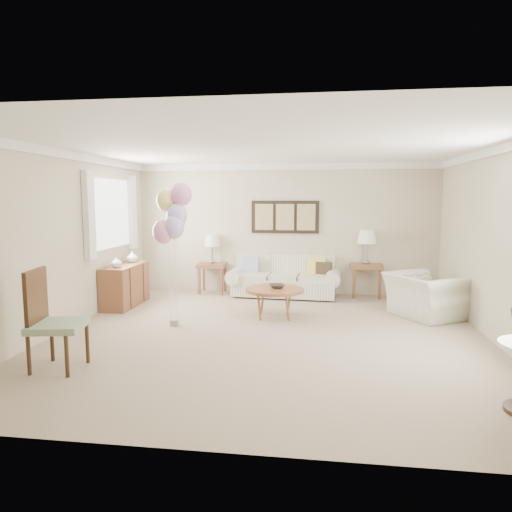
# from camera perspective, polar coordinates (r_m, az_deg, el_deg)

# --- Properties ---
(ground_plane) EXTENTS (6.00, 6.00, 0.00)m
(ground_plane) POSITION_cam_1_polar(r_m,az_deg,el_deg) (6.48, 1.64, -9.95)
(ground_plane) COLOR tan
(room_shell) EXTENTS (6.04, 6.04, 2.60)m
(room_shell) POSITION_cam_1_polar(r_m,az_deg,el_deg) (6.30, 0.79, 4.62)
(room_shell) COLOR beige
(room_shell) RESTS_ON ground
(wall_art_triptych) EXTENTS (1.35, 0.06, 0.65)m
(wall_art_triptych) POSITION_cam_1_polar(r_m,az_deg,el_deg) (9.15, 3.65, 4.88)
(wall_art_triptych) COLOR black
(wall_art_triptych) RESTS_ON ground
(sofa) EXTENTS (2.23, 0.93, 0.81)m
(sofa) POSITION_cam_1_polar(r_m,az_deg,el_deg) (9.04, 3.60, -3.01)
(sofa) COLOR silver
(sofa) RESTS_ON ground
(end_table_left) EXTENTS (0.56, 0.51, 0.62)m
(end_table_left) POSITION_cam_1_polar(r_m,az_deg,el_deg) (9.33, -5.48, -1.48)
(end_table_left) COLOR brown
(end_table_left) RESTS_ON ground
(end_table_right) EXTENTS (0.60, 0.54, 0.65)m
(end_table_right) POSITION_cam_1_polar(r_m,az_deg,el_deg) (9.16, 13.59, -1.60)
(end_table_right) COLOR brown
(end_table_right) RESTS_ON ground
(lamp_left) EXTENTS (0.33, 0.33, 0.58)m
(lamp_left) POSITION_cam_1_polar(r_m,az_deg,el_deg) (9.26, -5.52, 1.83)
(lamp_left) COLOR gray
(lamp_left) RESTS_ON end_table_left
(lamp_right) EXTENTS (0.38, 0.38, 0.66)m
(lamp_right) POSITION_cam_1_polar(r_m,az_deg,el_deg) (9.09, 13.70, 2.22)
(lamp_right) COLOR gray
(lamp_right) RESTS_ON end_table_right
(coffee_table) EXTENTS (0.94, 0.94, 0.48)m
(coffee_table) POSITION_cam_1_polar(r_m,az_deg,el_deg) (7.37, 2.34, -4.34)
(coffee_table) COLOR brown
(coffee_table) RESTS_ON ground
(decor_bowl) EXTENTS (0.32, 0.32, 0.06)m
(decor_bowl) POSITION_cam_1_polar(r_m,az_deg,el_deg) (7.38, 2.63, -3.78)
(decor_bowl) COLOR #2F2922
(decor_bowl) RESTS_ON coffee_table
(armchair) EXTENTS (1.36, 1.41, 0.70)m
(armchair) POSITION_cam_1_polar(r_m,az_deg,el_deg) (7.89, 20.35, -4.67)
(armchair) COLOR silver
(armchair) RESTS_ON ground
(accent_chair) EXTENTS (0.64, 0.64, 1.13)m
(accent_chair) POSITION_cam_1_polar(r_m,az_deg,el_deg) (5.62, -24.31, -7.03)
(accent_chair) COLOR gray
(accent_chair) RESTS_ON ground
(credenza) EXTENTS (0.46, 1.20, 0.74)m
(credenza) POSITION_cam_1_polar(r_m,az_deg,el_deg) (8.52, -16.04, -3.53)
(credenza) COLOR brown
(credenza) RESTS_ON ground
(vase_white) EXTENTS (0.23, 0.23, 0.19)m
(vase_white) POSITION_cam_1_polar(r_m,az_deg,el_deg) (8.12, -17.04, -0.76)
(vase_white) COLOR silver
(vase_white) RESTS_ON credenza
(vase_sage) EXTENTS (0.21, 0.21, 0.21)m
(vase_sage) POSITION_cam_1_polar(r_m,az_deg,el_deg) (8.73, -15.20, -0.09)
(vase_sage) COLOR beige
(vase_sage) RESTS_ON credenza
(balloon_cluster) EXTENTS (0.55, 0.48, 2.15)m
(balloon_cluster) POSITION_cam_1_polar(r_m,az_deg,el_deg) (6.83, -10.41, 5.14)
(balloon_cluster) COLOR gray
(balloon_cluster) RESTS_ON ground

